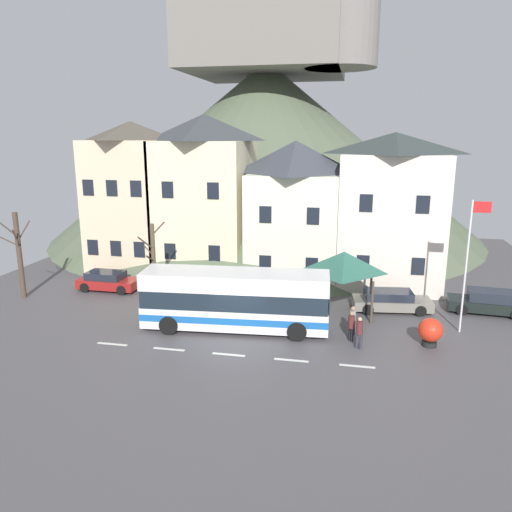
{
  "coord_description": "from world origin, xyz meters",
  "views": [
    {
      "loc": [
        5.73,
        -22.63,
        10.17
      ],
      "look_at": [
        0.05,
        4.72,
        3.35
      ],
      "focal_mm": 35.0,
      "sensor_mm": 36.0,
      "label": 1
    }
  ],
  "objects_px": {
    "bus_shelter": "(344,262)",
    "parked_car_00": "(108,281)",
    "townhouse_01": "(206,196)",
    "public_bench": "(384,294)",
    "transit_bus": "(235,301)",
    "bare_tree_01": "(19,254)",
    "townhouse_02": "(295,212)",
    "harbour_buoy": "(430,331)",
    "hilltop_castle": "(267,145)",
    "flagpole": "(469,257)",
    "bare_tree_00": "(154,264)",
    "pedestrian_01": "(351,324)",
    "parked_car_01": "(489,302)",
    "townhouse_00": "(134,197)",
    "pedestrian_02": "(359,331)",
    "townhouse_03": "(391,211)",
    "parked_car_02": "(391,301)",
    "pedestrian_00": "(353,318)"
  },
  "relations": [
    {
      "from": "townhouse_03",
      "to": "flagpole",
      "type": "height_order",
      "value": "townhouse_03"
    },
    {
      "from": "bare_tree_00",
      "to": "bare_tree_01",
      "type": "distance_m",
      "value": 9.05
    },
    {
      "from": "townhouse_02",
      "to": "hilltop_castle",
      "type": "distance_m",
      "value": 17.5
    },
    {
      "from": "townhouse_02",
      "to": "pedestrian_01",
      "type": "xyz_separation_m",
      "value": [
        4.3,
        -10.51,
        -3.95
      ]
    },
    {
      "from": "pedestrian_00",
      "to": "pedestrian_01",
      "type": "bearing_deg",
      "value": -93.35
    },
    {
      "from": "townhouse_03",
      "to": "pedestrian_02",
      "type": "xyz_separation_m",
      "value": [
        -1.81,
        -11.15,
        -4.27
      ]
    },
    {
      "from": "townhouse_00",
      "to": "pedestrian_00",
      "type": "height_order",
      "value": "townhouse_00"
    },
    {
      "from": "bare_tree_01",
      "to": "townhouse_03",
      "type": "bearing_deg",
      "value": 18.06
    },
    {
      "from": "townhouse_00",
      "to": "public_bench",
      "type": "xyz_separation_m",
      "value": [
        18.46,
        -4.42,
        -5.08
      ]
    },
    {
      "from": "parked_car_00",
      "to": "public_bench",
      "type": "distance_m",
      "value": 18.05
    },
    {
      "from": "townhouse_03",
      "to": "harbour_buoy",
      "type": "height_order",
      "value": "townhouse_03"
    },
    {
      "from": "townhouse_01",
      "to": "parked_car_02",
      "type": "bearing_deg",
      "value": -24.52
    },
    {
      "from": "transit_bus",
      "to": "hilltop_castle",
      "type": "bearing_deg",
      "value": 92.56
    },
    {
      "from": "townhouse_01",
      "to": "transit_bus",
      "type": "relative_size",
      "value": 1.16
    },
    {
      "from": "hilltop_castle",
      "to": "parked_car_00",
      "type": "height_order",
      "value": "hilltop_castle"
    },
    {
      "from": "pedestrian_01",
      "to": "flagpole",
      "type": "height_order",
      "value": "flagpole"
    },
    {
      "from": "parked_car_01",
      "to": "transit_bus",
      "type": "bearing_deg",
      "value": 26.08
    },
    {
      "from": "townhouse_03",
      "to": "pedestrian_02",
      "type": "bearing_deg",
      "value": -99.21
    },
    {
      "from": "townhouse_03",
      "to": "pedestrian_01",
      "type": "bearing_deg",
      "value": -102.09
    },
    {
      "from": "transit_bus",
      "to": "pedestrian_01",
      "type": "height_order",
      "value": "transit_bus"
    },
    {
      "from": "hilltop_castle",
      "to": "bare_tree_00",
      "type": "xyz_separation_m",
      "value": [
        -2.35,
        -23.97,
        -6.46
      ]
    },
    {
      "from": "hilltop_castle",
      "to": "flagpole",
      "type": "distance_m",
      "value": 29.02
    },
    {
      "from": "townhouse_03",
      "to": "bare_tree_00",
      "type": "height_order",
      "value": "townhouse_03"
    },
    {
      "from": "townhouse_02",
      "to": "transit_bus",
      "type": "xyz_separation_m",
      "value": [
        -1.78,
        -10.14,
        -3.28
      ]
    },
    {
      "from": "parked_car_00",
      "to": "bare_tree_01",
      "type": "relative_size",
      "value": 0.73
    },
    {
      "from": "transit_bus",
      "to": "bare_tree_01",
      "type": "height_order",
      "value": "bare_tree_01"
    },
    {
      "from": "townhouse_01",
      "to": "public_bench",
      "type": "relative_size",
      "value": 6.45
    },
    {
      "from": "townhouse_02",
      "to": "harbour_buoy",
      "type": "relative_size",
      "value": 6.79
    },
    {
      "from": "pedestrian_01",
      "to": "parked_car_01",
      "type": "bearing_deg",
      "value": 36.79
    },
    {
      "from": "harbour_buoy",
      "to": "bare_tree_00",
      "type": "xyz_separation_m",
      "value": [
        -15.49,
        2.57,
        1.9
      ]
    },
    {
      "from": "pedestrian_00",
      "to": "townhouse_03",
      "type": "bearing_deg",
      "value": 77.14
    },
    {
      "from": "flagpole",
      "to": "harbour_buoy",
      "type": "xyz_separation_m",
      "value": [
        -1.89,
        -2.24,
        -3.27
      ]
    },
    {
      "from": "pedestrian_02",
      "to": "parked_car_02",
      "type": "bearing_deg",
      "value": 72.98
    },
    {
      "from": "bus_shelter",
      "to": "flagpole",
      "type": "bearing_deg",
      "value": -17.62
    },
    {
      "from": "townhouse_03",
      "to": "parked_car_00",
      "type": "distance_m",
      "value": 19.54
    },
    {
      "from": "townhouse_00",
      "to": "pedestrian_02",
      "type": "relative_size",
      "value": 6.89
    },
    {
      "from": "townhouse_02",
      "to": "bare_tree_00",
      "type": "bearing_deg",
      "value": -133.5
    },
    {
      "from": "townhouse_00",
      "to": "bare_tree_00",
      "type": "xyz_separation_m",
      "value": [
        4.94,
        -8.28,
        -2.86
      ]
    },
    {
      "from": "parked_car_02",
      "to": "transit_bus",
      "type": "bearing_deg",
      "value": -157.77
    },
    {
      "from": "bus_shelter",
      "to": "parked_car_00",
      "type": "height_order",
      "value": "bus_shelter"
    },
    {
      "from": "hilltop_castle",
      "to": "bare_tree_00",
      "type": "height_order",
      "value": "hilltop_castle"
    },
    {
      "from": "townhouse_02",
      "to": "bare_tree_00",
      "type": "height_order",
      "value": "townhouse_02"
    },
    {
      "from": "townhouse_00",
      "to": "public_bench",
      "type": "distance_m",
      "value": 19.65
    },
    {
      "from": "pedestrian_02",
      "to": "harbour_buoy",
      "type": "height_order",
      "value": "pedestrian_02"
    },
    {
      "from": "bus_shelter",
      "to": "public_bench",
      "type": "bearing_deg",
      "value": 41.64
    },
    {
      "from": "hilltop_castle",
      "to": "pedestrian_01",
      "type": "xyz_separation_m",
      "value": [
        9.32,
        -26.72,
        -8.22
      ]
    },
    {
      "from": "bus_shelter",
      "to": "pedestrian_01",
      "type": "height_order",
      "value": "bus_shelter"
    },
    {
      "from": "harbour_buoy",
      "to": "bare_tree_00",
      "type": "relative_size",
      "value": 0.28
    },
    {
      "from": "townhouse_01",
      "to": "bare_tree_01",
      "type": "height_order",
      "value": "townhouse_01"
    },
    {
      "from": "bus_shelter",
      "to": "parked_car_00",
      "type": "relative_size",
      "value": 0.89
    }
  ]
}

